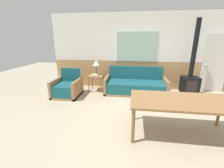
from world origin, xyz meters
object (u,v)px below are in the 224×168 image
(wood_stove, at_px, (191,76))
(couch, at_px, (135,86))
(armchair, at_px, (67,88))
(side_table, at_px, (96,78))
(table_lamp, at_px, (96,63))
(dining_table, at_px, (182,103))

(wood_stove, bearing_deg, couch, -177.84)
(armchair, bearing_deg, wood_stove, 1.33)
(armchair, relative_size, side_table, 1.50)
(side_table, bearing_deg, armchair, -144.21)
(side_table, height_order, table_lamp, table_lamp)
(table_lamp, bearing_deg, dining_table, -46.59)
(couch, relative_size, wood_stove, 0.85)
(dining_table, bearing_deg, couch, 110.75)
(side_table, bearing_deg, dining_table, -45.53)
(dining_table, distance_m, wood_stove, 2.49)
(table_lamp, distance_m, wood_stove, 3.19)
(couch, relative_size, table_lamp, 3.91)
(armchair, xyz_separation_m, side_table, (0.84, 0.60, 0.21))
(wood_stove, bearing_deg, armchair, -171.01)
(wood_stove, bearing_deg, dining_table, -112.01)
(couch, bearing_deg, wood_stove, 2.16)
(side_table, xyz_separation_m, table_lamp, (-0.00, 0.09, 0.53))
(couch, relative_size, dining_table, 1.07)
(table_lamp, relative_size, wood_stove, 0.22)
(side_table, bearing_deg, wood_stove, 0.54)
(dining_table, bearing_deg, armchair, 151.43)
(dining_table, bearing_deg, table_lamp, 133.41)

